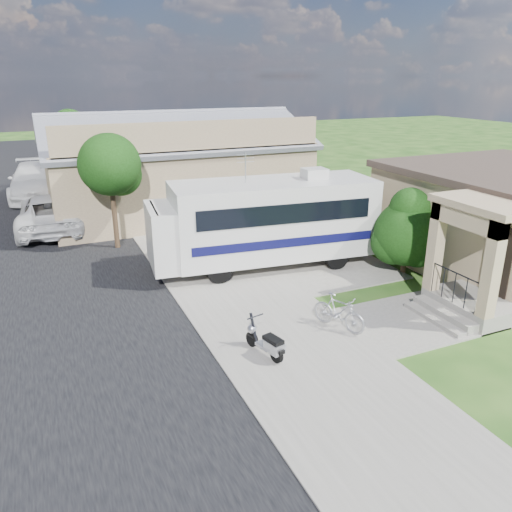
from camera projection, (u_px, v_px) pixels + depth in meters
name	position (u px, v px, depth m)	size (l,w,h in m)	color
ground	(308.00, 325.00, 14.02)	(120.00, 120.00, 0.00)	#163B0F
street_slab	(19.00, 252.00, 19.78)	(9.00, 80.00, 0.02)	black
sidewalk_slab	(178.00, 232.00, 22.23)	(4.00, 80.00, 0.06)	slate
driveway_slab	(284.00, 264.00, 18.45)	(7.00, 6.00, 0.05)	slate
walk_slab	(417.00, 319.00, 14.29)	(4.00, 3.00, 0.05)	slate
house	(505.00, 217.00, 18.01)	(9.47, 7.80, 3.54)	tan
warehouse	(174.00, 172.00, 25.36)	(12.50, 8.40, 5.04)	#7C624D
street_tree_a	(112.00, 168.00, 19.30)	(2.44, 2.40, 4.58)	#322116
street_tree_b	(84.00, 137.00, 27.86)	(2.44, 2.40, 4.73)	#322116
street_tree_c	(72.00, 128.00, 35.70)	(2.44, 2.40, 4.42)	#322116
motorhome	(265.00, 220.00, 17.76)	(8.22, 3.32, 4.11)	#BAB9B5
shrub	(407.00, 230.00, 17.25)	(2.50, 2.39, 3.07)	#322116
scooter	(267.00, 343.00, 12.24)	(0.63, 1.39, 0.92)	black
bicycle	(339.00, 314.00, 13.55)	(0.46, 1.63, 0.98)	#ABABB3
pickup_truck	(52.00, 212.00, 22.42)	(2.74, 5.95, 1.65)	silver
van	(35.00, 181.00, 28.53)	(2.65, 6.51, 1.89)	silver
garden_hose	(425.00, 304.00, 15.05)	(0.44, 0.44, 0.20)	#196F16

